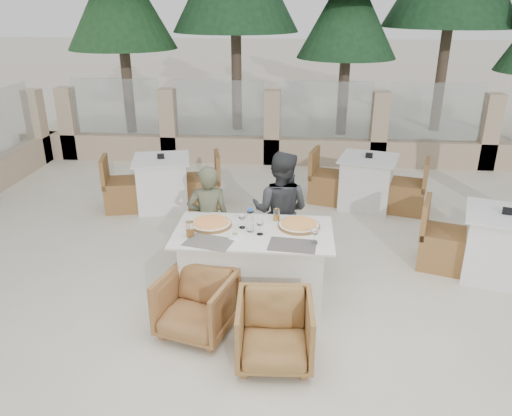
# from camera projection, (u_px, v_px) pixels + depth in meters

# --- Properties ---
(ground) EXTENTS (80.00, 80.00, 0.00)m
(ground) POSITION_uv_depth(u_px,v_px,m) (246.00, 297.00, 5.32)
(ground) COLOR beige
(ground) RESTS_ON ground
(sand_patch) EXTENTS (30.00, 16.00, 0.01)m
(sand_patch) POSITION_uv_depth(u_px,v_px,m) (286.00, 88.00, 18.20)
(sand_patch) COLOR beige
(sand_patch) RESTS_ON ground
(perimeter_wall_far) EXTENTS (10.00, 0.34, 1.60)m
(perimeter_wall_far) POSITION_uv_depth(u_px,v_px,m) (272.00, 122.00, 9.43)
(perimeter_wall_far) COLOR tan
(perimeter_wall_far) RESTS_ON ground
(pine_far_left) EXTENTS (2.42, 2.42, 5.50)m
(pine_far_left) POSITION_uv_depth(u_px,v_px,m) (120.00, 10.00, 10.99)
(pine_far_left) COLOR #1E4722
(pine_far_left) RESTS_ON ground
(pine_centre) EXTENTS (2.20, 2.20, 5.00)m
(pine_centre) POSITION_uv_depth(u_px,v_px,m) (348.00, 22.00, 10.87)
(pine_centre) COLOR #1D4524
(pine_centre) RESTS_ON ground
(dining_table) EXTENTS (1.60, 0.90, 0.77)m
(dining_table) POSITION_uv_depth(u_px,v_px,m) (254.00, 265.00, 5.18)
(dining_table) COLOR silver
(dining_table) RESTS_ON ground
(placemat_near_left) EXTENTS (0.51, 0.39, 0.00)m
(placemat_near_left) POSITION_uv_depth(u_px,v_px,m) (209.00, 242.00, 4.80)
(placemat_near_left) COLOR #635D55
(placemat_near_left) RESTS_ON dining_table
(placemat_near_right) EXTENTS (0.48, 0.34, 0.00)m
(placemat_near_right) POSITION_uv_depth(u_px,v_px,m) (292.00, 245.00, 4.74)
(placemat_near_right) COLOR #514B45
(placemat_near_right) RESTS_ON dining_table
(pizza_left) EXTENTS (0.46, 0.46, 0.06)m
(pizza_left) POSITION_uv_depth(u_px,v_px,m) (211.00, 223.00, 5.15)
(pizza_left) COLOR orange
(pizza_left) RESTS_ON dining_table
(pizza_right) EXTENTS (0.52, 0.52, 0.06)m
(pizza_right) POSITION_uv_depth(u_px,v_px,m) (299.00, 225.00, 5.12)
(pizza_right) COLOR #D2631C
(pizza_right) RESTS_ON dining_table
(water_bottle) EXTENTS (0.08, 0.08, 0.25)m
(water_bottle) POSITION_uv_depth(u_px,v_px,m) (250.00, 220.00, 4.98)
(water_bottle) COLOR #BCDAF8
(water_bottle) RESTS_ON dining_table
(wine_glass_centre) EXTENTS (0.10, 0.10, 0.18)m
(wine_glass_centre) POSITION_uv_depth(u_px,v_px,m) (242.00, 220.00, 5.07)
(wine_glass_centre) COLOR silver
(wine_glass_centre) RESTS_ON dining_table
(wine_glass_near) EXTENTS (0.09, 0.09, 0.18)m
(wine_glass_near) POSITION_uv_depth(u_px,v_px,m) (260.00, 226.00, 4.93)
(wine_glass_near) COLOR white
(wine_glass_near) RESTS_ON dining_table
(wine_glass_corner) EXTENTS (0.10, 0.10, 0.18)m
(wine_glass_corner) POSITION_uv_depth(u_px,v_px,m) (315.00, 235.00, 4.75)
(wine_glass_corner) COLOR white
(wine_glass_corner) RESTS_ON dining_table
(beer_glass_left) EXTENTS (0.10, 0.10, 0.15)m
(beer_glass_left) POSITION_uv_depth(u_px,v_px,m) (190.00, 229.00, 4.89)
(beer_glass_left) COLOR #BF731B
(beer_glass_left) RESTS_ON dining_table
(beer_glass_right) EXTENTS (0.08, 0.08, 0.13)m
(beer_glass_right) POSITION_uv_depth(u_px,v_px,m) (277.00, 215.00, 5.26)
(beer_glass_right) COLOR orange
(beer_glass_right) RESTS_ON dining_table
(olive_dish) EXTENTS (0.14, 0.14, 0.04)m
(olive_dish) POSITION_uv_depth(u_px,v_px,m) (235.00, 235.00, 4.89)
(olive_dish) COLOR white
(olive_dish) RESTS_ON dining_table
(armchair_far_left) EXTENTS (0.62, 0.64, 0.55)m
(armchair_far_left) POSITION_uv_depth(u_px,v_px,m) (224.00, 236.00, 6.06)
(armchair_far_left) COLOR brown
(armchair_far_left) RESTS_ON ground
(armchair_far_right) EXTENTS (0.80, 0.81, 0.56)m
(armchair_far_right) POSITION_uv_depth(u_px,v_px,m) (280.00, 247.00, 5.79)
(armchair_far_right) COLOR brown
(armchair_far_right) RESTS_ON ground
(armchair_near_left) EXTENTS (0.79, 0.81, 0.60)m
(armchair_near_left) POSITION_uv_depth(u_px,v_px,m) (196.00, 304.00, 4.66)
(armchair_near_left) COLOR olive
(armchair_near_left) RESTS_ON ground
(armchair_near_right) EXTENTS (0.68, 0.70, 0.60)m
(armchair_near_right) POSITION_uv_depth(u_px,v_px,m) (274.00, 331.00, 4.28)
(armchair_near_right) COLOR olive
(armchair_near_right) RESTS_ON ground
(diner_left) EXTENTS (0.52, 0.40, 1.29)m
(diner_left) POSITION_uv_depth(u_px,v_px,m) (209.00, 221.00, 5.59)
(diner_left) COLOR #4E523C
(diner_left) RESTS_ON ground
(diner_right) EXTENTS (0.79, 0.68, 1.41)m
(diner_right) POSITION_uv_depth(u_px,v_px,m) (280.00, 211.00, 5.68)
(diner_right) COLOR #313336
(diner_right) RESTS_ON ground
(bg_table_a) EXTENTS (1.78, 1.17, 0.77)m
(bg_table_a) POSITION_uv_depth(u_px,v_px,m) (163.00, 183.00, 7.51)
(bg_table_a) COLOR silver
(bg_table_a) RESTS_ON ground
(bg_table_b) EXTENTS (1.80, 1.23, 0.77)m
(bg_table_b) POSITION_uv_depth(u_px,v_px,m) (367.00, 182.00, 7.55)
(bg_table_b) COLOR silver
(bg_table_b) RESTS_ON ground
(bg_table_c) EXTENTS (1.81, 1.28, 0.77)m
(bg_table_c) POSITION_uv_depth(u_px,v_px,m) (500.00, 246.00, 5.59)
(bg_table_c) COLOR silver
(bg_table_c) RESTS_ON ground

